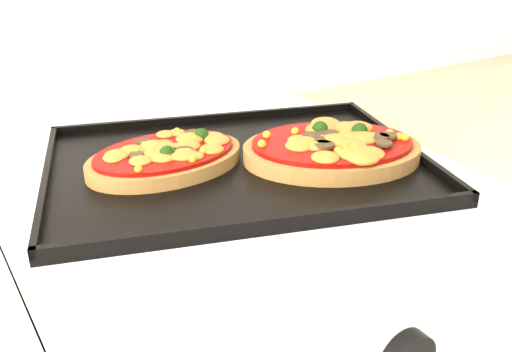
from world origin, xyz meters
TOP-DOWN VIEW (x-y plane):
  - control_panel at (-0.00, 1.39)m, footprint 0.60×0.02m
  - baking_tray at (0.01, 1.72)m, footprint 0.60×0.51m
  - pizza_left at (-0.07, 1.76)m, footprint 0.22×0.15m
  - pizza_right at (0.13, 1.66)m, footprint 0.30×0.27m

SIDE VIEW (x-z plane):
  - control_panel at x=0.00m, z-range 0.81..0.90m
  - baking_tray at x=0.01m, z-range 0.91..0.93m
  - pizza_left at x=-0.07m, z-range 0.92..0.95m
  - pizza_right at x=0.13m, z-range 0.92..0.96m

